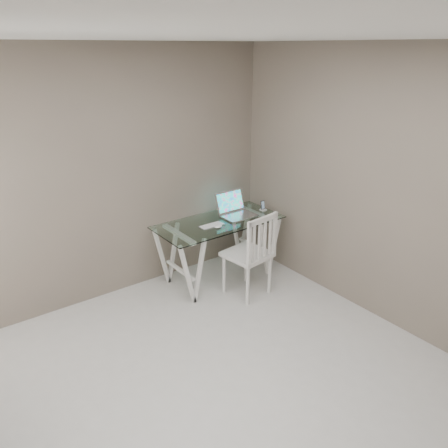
# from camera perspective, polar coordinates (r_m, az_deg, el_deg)

# --- Properties ---
(room) EXTENTS (4.50, 4.52, 2.71)m
(room) POSITION_cam_1_polar(r_m,az_deg,el_deg) (2.77, 0.59, 2.53)
(room) COLOR #B6B4AE
(room) RESTS_ON ground
(desk) EXTENTS (1.50, 0.70, 0.75)m
(desk) POSITION_cam_1_polar(r_m,az_deg,el_deg) (5.25, -0.64, -3.35)
(desk) COLOR silver
(desk) RESTS_ON ground
(chair) EXTENTS (0.51, 0.51, 1.00)m
(chair) POSITION_cam_1_polar(r_m,az_deg,el_deg) (4.82, 3.78, -3.61)
(chair) COLOR silver
(chair) RESTS_ON ground
(laptop) EXTENTS (0.40, 0.37, 0.27)m
(laptop) POSITION_cam_1_polar(r_m,az_deg,el_deg) (5.28, 1.47, 1.88)
(laptop) COLOR silver
(laptop) RESTS_ON desk
(keyboard) EXTENTS (0.30, 0.13, 0.01)m
(keyboard) POSITION_cam_1_polar(r_m,az_deg,el_deg) (4.98, -1.63, -0.20)
(keyboard) COLOR silver
(keyboard) RESTS_ON desk
(mouse) EXTENTS (0.10, 0.06, 0.03)m
(mouse) POSITION_cam_1_polar(r_m,az_deg,el_deg) (4.92, -0.75, -0.32)
(mouse) COLOR white
(mouse) RESTS_ON desk
(phone_dock) EXTENTS (0.06, 0.06, 0.12)m
(phone_dock) POSITION_cam_1_polar(r_m,az_deg,el_deg) (5.46, 5.11, 2.14)
(phone_dock) COLOR white
(phone_dock) RESTS_ON desk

